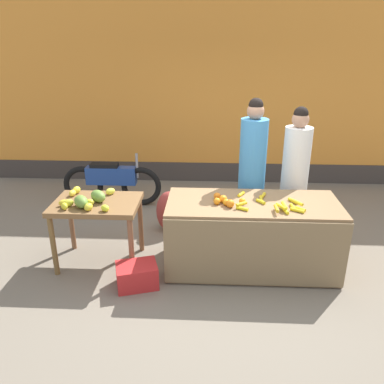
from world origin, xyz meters
The scene contains 12 objects.
ground_plane centered at (0.00, 0.00, 0.00)m, with size 24.00×24.00×0.00m, color #756B5B.
market_wall_back centered at (0.00, 3.06, 1.65)m, with size 8.65×0.23×3.37m.
fruit_stall_counter centered at (0.32, -0.01, 0.41)m, with size 1.95×0.86×0.83m.
side_table_wooden centered at (-1.49, 0.00, 0.69)m, with size 0.99×0.69×0.80m.
banana_bunch_pile centered at (0.54, -0.11, 0.86)m, with size 0.75×0.61×0.07m.
orange_pile centered at (0.00, -0.07, 0.87)m, with size 0.36×0.31×0.09m.
mango_papaya_pile centered at (-1.57, -0.06, 0.85)m, with size 0.63×0.62×0.14m.
vendor_woman_blue_shirt centered at (0.36, 0.67, 0.96)m, with size 0.34×0.34×1.90m.
vendor_woman_white_shirt centered at (0.91, 0.71, 0.90)m, with size 0.34×0.34×1.79m.
parked_motorcycle centered at (-1.76, 1.74, 0.40)m, with size 1.60×0.18×0.88m.
produce_crate centered at (-0.96, -0.47, 0.13)m, with size 0.44×0.32×0.26m, color red.
produce_sack centered at (-0.74, 0.87, 0.30)m, with size 0.36×0.30×0.59m, color maroon.
Camera 1 is at (-0.17, -4.04, 2.55)m, focal length 36.15 mm.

